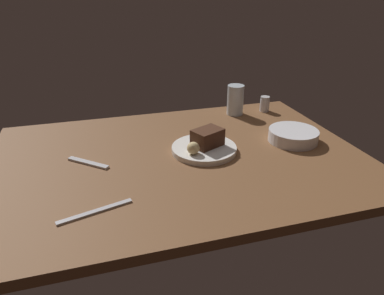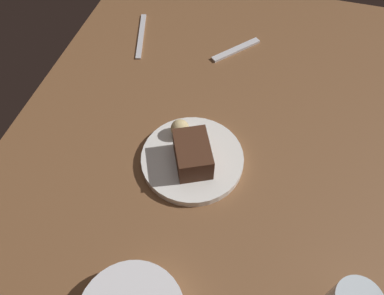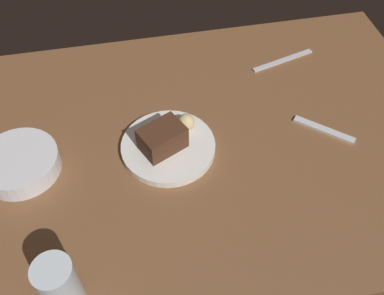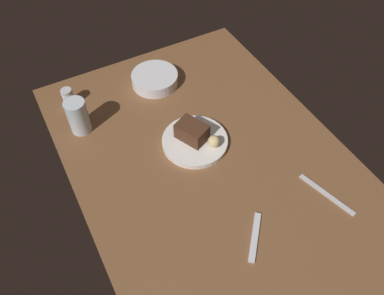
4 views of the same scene
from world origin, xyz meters
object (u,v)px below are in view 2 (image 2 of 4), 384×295
at_px(bread_roll, 180,128).
at_px(dessert_spoon, 236,50).
at_px(chocolate_cake_slice, 193,154).
at_px(dessert_plate, 192,159).
at_px(butter_knife, 141,36).

bearing_deg(bread_roll, dessert_spoon, 169.71).
distance_m(chocolate_cake_slice, dessert_spoon, 0.39).
bearing_deg(dessert_plate, butter_knife, -145.51).
bearing_deg(chocolate_cake_slice, bread_roll, -143.84).
bearing_deg(bread_roll, butter_knife, -146.43).
bearing_deg(chocolate_cake_slice, dessert_spoon, 178.10).
xyz_separation_m(chocolate_cake_slice, dessert_spoon, (-0.39, 0.01, -0.04)).
bearing_deg(dessert_spoon, dessert_plate, -141.14).
height_order(dessert_spoon, butter_knife, dessert_spoon).
height_order(bread_roll, butter_knife, bread_roll).
bearing_deg(chocolate_cake_slice, butter_knife, -145.98).
xyz_separation_m(bread_roll, dessert_spoon, (-0.33, 0.06, -0.03)).
bearing_deg(bread_roll, dessert_plate, 39.76).
distance_m(dessert_plate, butter_knife, 0.44).
bearing_deg(dessert_plate, bread_roll, -140.24).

